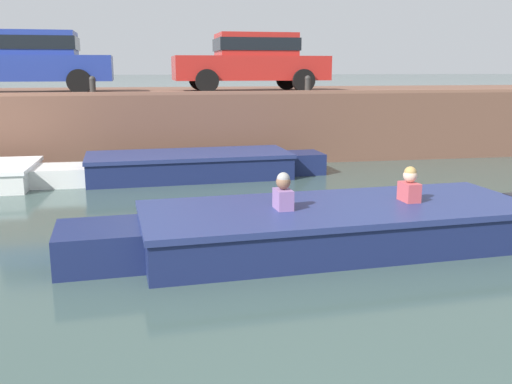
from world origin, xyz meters
The scene contains 9 objects.
ground_plane centered at (0.00, 6.21, 0.00)m, with size 400.00×400.00×0.00m, color #384C47.
far_quay_wall centered at (0.00, 15.42, 0.86)m, with size 60.00×6.00×1.72m, color brown.
far_wall_coping centered at (0.00, 12.54, 1.76)m, with size 60.00×0.24×0.08m, color brown.
boat_moored_central_navy centered at (-0.03, 11.03, 0.27)m, with size 5.25×1.90×0.55m.
motorboat_passing centered at (1.12, 5.76, 0.28)m, with size 6.41×2.31×1.04m.
car_left_inner_blue centered at (-4.01, 14.45, 2.57)m, with size 4.26×1.98×1.54m.
car_centre_red centered at (1.76, 14.45, 2.57)m, with size 4.18×2.01×1.54m.
mooring_bollard_mid centered at (-2.33, 12.67, 1.96)m, with size 0.15×0.15×0.45m.
mooring_bollard_east centered at (2.85, 12.67, 1.96)m, with size 0.15×0.15×0.45m.
Camera 1 is at (-1.07, -1.28, 2.35)m, focal length 40.00 mm.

